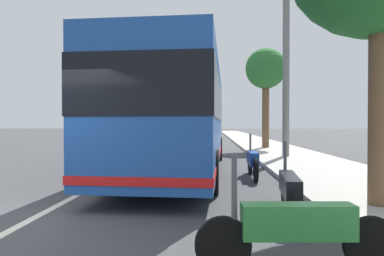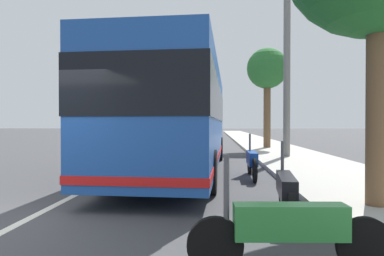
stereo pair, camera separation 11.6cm
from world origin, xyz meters
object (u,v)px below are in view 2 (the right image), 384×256
Objects in this scene: car_side_street at (167,132)px; car_behind_bus at (157,135)px; motorcycle_far_end at (289,229)px; car_ahead_same_lane at (180,130)px; coach_bus at (180,114)px; car_oncoming at (207,130)px; roadside_tree_mid_block at (267,71)px; motorcycle_nearest_curb at (286,190)px; utility_pole at (287,78)px; motorcycle_by_tree at (252,161)px.

car_side_street reaches higher than car_behind_bus.
motorcycle_far_end is 0.53× the size of car_ahead_same_lane.
car_oncoming is (35.29, 0.03, -1.20)m from coach_bus.
roadside_tree_mid_block is (-25.86, -4.36, 4.15)m from car_oncoming.
car_behind_bus is at bearing 15.84° from coach_bus.
car_oncoming is at bearing -91.02° from motorcycle_far_end.
motorcycle_far_end is 0.48× the size of car_oncoming.
motorcycle_nearest_curb is at bearing -104.93° from motorcycle_far_end.
car_side_street is 0.72× the size of roadside_tree_mid_block.
roadside_tree_mid_block is (16.70, -2.41, 4.39)m from motorcycle_far_end.
motorcycle_nearest_curb is 9.94m from utility_pole.
car_oncoming is (40.55, 2.35, 0.23)m from motorcycle_nearest_curb.
car_ahead_same_lane is 29.84m from utility_pole.
car_oncoming reaches higher than motorcycle_by_tree.
car_behind_bus is 0.62× the size of utility_pole.
car_behind_bus is at bearing -79.75° from motorcycle_far_end.
car_behind_bus reaches higher than motorcycle_by_tree.
motorcycle_nearest_curb is at bearing -173.76° from car_oncoming.
motorcycle_nearest_curb is 29.19m from car_side_street.
utility_pole reaches higher than roadside_tree_mid_block.
roadside_tree_mid_block reaches higher than motorcycle_by_tree.
coach_bus is 2.64× the size of car_ahead_same_lane.
motorcycle_by_tree is 6.40m from utility_pole.
motorcycle_nearest_curb is 4.05m from motorcycle_by_tree.
motorcycle_by_tree is at bearing 168.76° from roadside_tree_mid_block.
motorcycle_far_end is at bearing 175.52° from motorcycle_nearest_curb.
car_side_street reaches higher than motorcycle_far_end.
car_behind_bus is 13.14m from utility_pole.
motorcycle_by_tree is at bearing 7.25° from car_ahead_same_lane.
motorcycle_far_end is at bearing -162.74° from coach_bus.
motorcycle_nearest_curb is 0.51× the size of car_behind_bus.
car_behind_bus is 21.39m from car_oncoming.
utility_pole is (-19.31, -8.26, 2.94)m from car_side_street.
roadside_tree_mid_block is (10.64, -2.12, 4.37)m from motorcycle_by_tree.
car_ahead_same_lane is at bearing 10.53° from motorcycle_by_tree.
motorcycle_nearest_curb reaches higher than motorcycle_far_end.
roadside_tree_mid_block is at bearing 16.40° from car_ahead_same_lane.
motorcycle_nearest_curb is 0.56× the size of car_ahead_same_lane.
utility_pole reaches higher than car_ahead_same_lane.
car_behind_bus is 9.96m from roadside_tree_mid_block.
motorcycle_by_tree is 25.22m from car_side_street.
coach_bus is at bearing 62.22° from motorcycle_by_tree.
car_ahead_same_lane is (18.40, 0.20, 0.03)m from car_behind_bus.
motorcycle_far_end is at bearing 5.38° from car_ahead_same_lane.
car_ahead_same_lane is at bearing 8.70° from coach_bus.
car_behind_bus is at bearing 37.02° from utility_pole.
utility_pole is (-31.35, -4.36, 2.94)m from car_oncoming.
car_ahead_same_lane is at bearing -85.78° from motorcycle_far_end.
motorcycle_nearest_curb is 20.25m from car_behind_bus.
motorcycle_nearest_curb is 15.47m from roadside_tree_mid_block.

